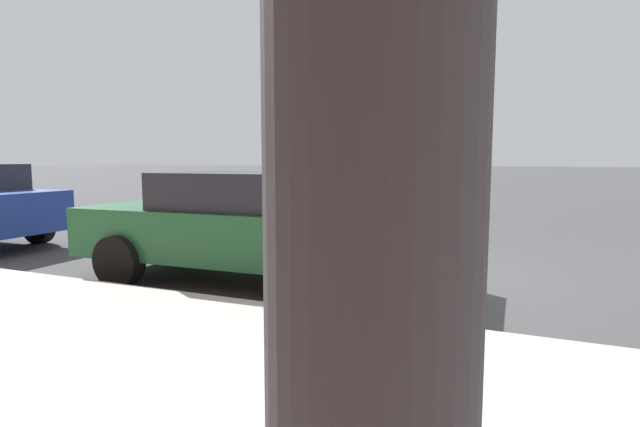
{
  "coord_description": "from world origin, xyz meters",
  "views": [
    {
      "loc": [
        -6.33,
        -1.77,
        1.55
      ],
      "look_at": [
        -2.61,
        -0.2,
        1.11
      ],
      "focal_mm": 28.0,
      "sensor_mm": 36.0,
      "label": 1
    }
  ],
  "objects": [
    {
      "name": "car_green",
      "position": [
        -0.87,
        1.45,
        0.75
      ],
      "size": [
        2.07,
        4.36,
        1.39
      ],
      "rotation": [
        0.0,
        0.0,
        0.02
      ],
      "color": "#1E5B33",
      "rests_on": "ground_plane"
    },
    {
      "name": "ground_plane",
      "position": [
        0.0,
        0.0,
        0.0
      ],
      "size": [
        220.0,
        220.0,
        0.0
      ],
      "primitive_type": "plane",
      "color": "#424244"
    },
    {
      "name": "parking_meter",
      "position": [
        -2.71,
        0.07,
        1.36
      ],
      "size": [
        0.21,
        0.19,
        1.54
      ],
      "color": "#4C5156",
      "rests_on": "sidewalk"
    },
    {
      "name": "pedestrian",
      "position": [
        -5.51,
        -1.52,
        1.14
      ],
      "size": [
        0.38,
        0.38,
        1.9
      ],
      "rotation": [
        0.0,
        0.0,
        5.03
      ],
      "color": "#23232D",
      "rests_on": "sidewalk"
    }
  ]
}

